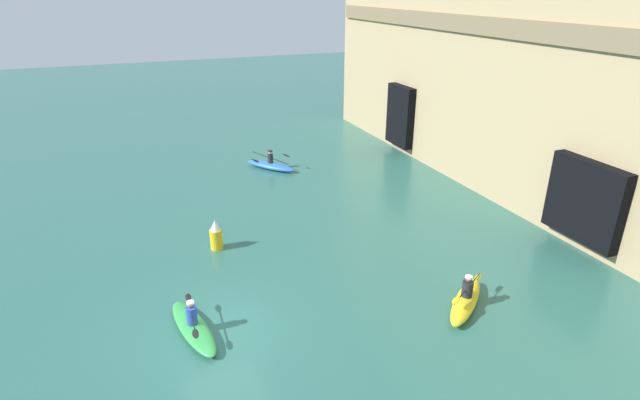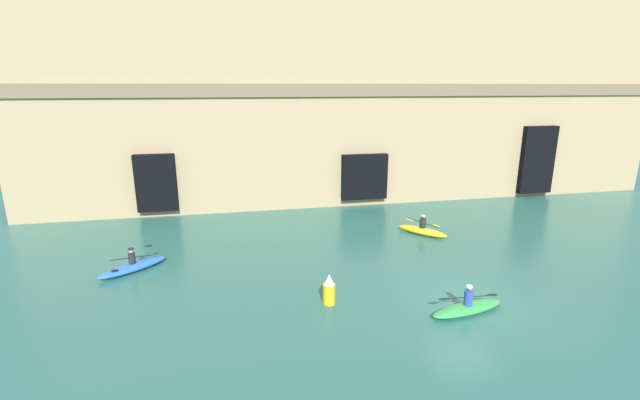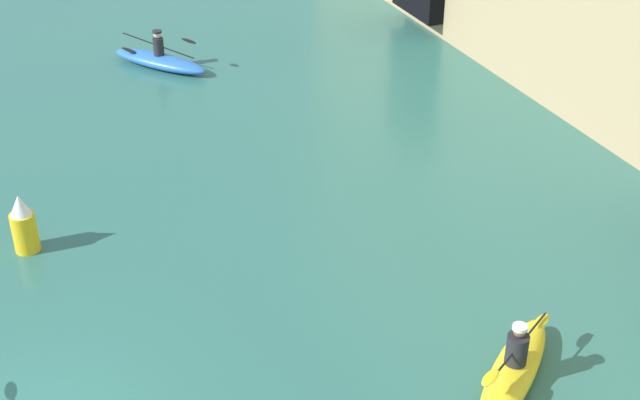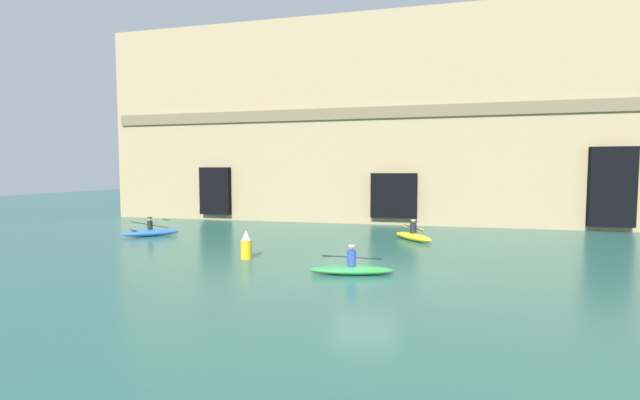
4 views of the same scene
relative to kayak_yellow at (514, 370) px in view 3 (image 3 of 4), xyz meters
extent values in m
ellipsoid|color=yellow|center=(0.00, 0.00, -0.05)|extent=(2.37, 2.65, 0.42)
cylinder|color=#232328|center=(0.00, 0.00, 0.42)|extent=(0.35, 0.35, 0.52)
sphere|color=brown|center=(0.00, 0.00, 0.78)|extent=(0.20, 0.20, 0.20)
cylinder|color=silver|center=(0.00, 0.00, 0.86)|extent=(0.24, 0.24, 0.06)
cylinder|color=black|center=(0.00, 0.00, 0.45)|extent=(1.05, 1.77, 0.12)
ellipsoid|color=yellow|center=(-0.45, 0.77, 0.41)|extent=(0.38, 0.47, 0.07)
ellipsoid|color=yellow|center=(0.45, -0.77, 0.49)|extent=(0.38, 0.47, 0.07)
ellipsoid|color=blue|center=(-14.90, -1.98, -0.06)|extent=(2.96, 2.51, 0.39)
cylinder|color=#232328|center=(-14.90, -1.98, 0.38)|extent=(0.30, 0.30, 0.49)
sphere|color=beige|center=(-14.90, -1.98, 0.73)|extent=(0.21, 0.21, 0.21)
cylinder|color=#232328|center=(-14.90, -1.98, 0.81)|extent=(0.27, 0.27, 0.06)
cylinder|color=black|center=(-14.90, -1.98, 0.40)|extent=(1.36, 1.68, 0.56)
ellipsoid|color=black|center=(-14.31, -1.25, 0.64)|extent=(0.41, 0.46, 0.16)
ellipsoid|color=black|center=(-15.49, -2.72, 0.16)|extent=(0.41, 0.46, 0.16)
cylinder|color=yellow|center=(-6.86, -6.63, 0.15)|extent=(0.48, 0.48, 0.81)
cone|color=white|center=(-6.86, -6.63, 0.76)|extent=(0.41, 0.41, 0.41)
camera|label=1|loc=(10.63, -9.37, 9.28)|focal=28.00mm
camera|label=2|loc=(-10.16, -21.14, 7.89)|focal=24.00mm
camera|label=3|loc=(8.64, -6.96, 9.53)|focal=50.00mm
camera|label=4|loc=(0.54, -23.56, 3.52)|focal=24.00mm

